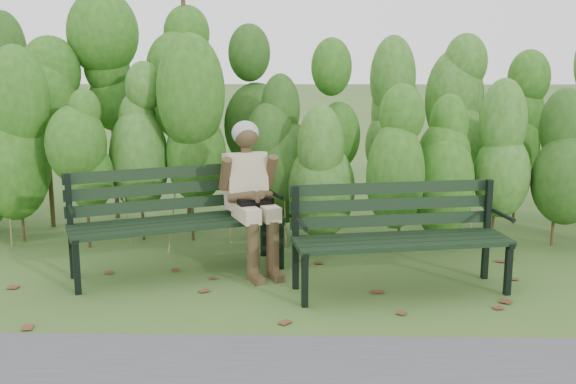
{
  "coord_description": "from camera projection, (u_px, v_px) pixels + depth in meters",
  "views": [
    {
      "loc": [
        0.14,
        -5.23,
        1.89
      ],
      "look_at": [
        0.0,
        0.35,
        0.75
      ],
      "focal_mm": 42.0,
      "sensor_mm": 36.0,
      "label": 1
    }
  ],
  "objects": [
    {
      "name": "seated_woman",
      "position": [
        251.0,
        187.0,
        5.94
      ],
      "size": [
        0.62,
        0.82,
        1.32
      ],
      "color": "beige",
      "rests_on": "ground"
    },
    {
      "name": "ground",
      "position": [
        287.0,
        290.0,
        5.5
      ],
      "size": [
        80.0,
        80.0,
        0.0
      ],
      "primitive_type": "plane",
      "color": "#425929"
    },
    {
      "name": "hedge_band",
      "position": [
        292.0,
        116.0,
        7.08
      ],
      "size": [
        11.04,
        1.67,
        2.42
      ],
      "color": "#47381E",
      "rests_on": "ground"
    },
    {
      "name": "bench_left",
      "position": [
        175.0,
        211.0,
        5.92
      ],
      "size": [
        1.91,
        1.27,
        0.91
      ],
      "color": "black",
      "rests_on": "ground"
    },
    {
      "name": "leaf_litter",
      "position": [
        315.0,
        288.0,
        5.56
      ],
      "size": [
        5.9,
        2.13,
        0.01
      ],
      "color": "brown",
      "rests_on": "ground"
    },
    {
      "name": "bench_right",
      "position": [
        398.0,
        228.0,
        5.46
      ],
      "size": [
        1.8,
        0.87,
        0.86
      ],
      "color": "black",
      "rests_on": "ground"
    }
  ]
}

